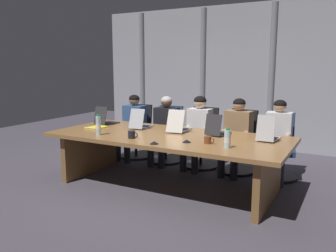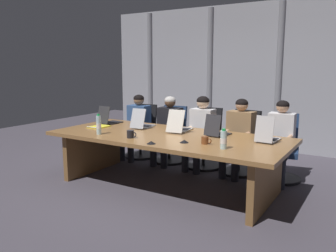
% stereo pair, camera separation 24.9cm
% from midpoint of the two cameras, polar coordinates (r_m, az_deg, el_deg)
% --- Properties ---
extents(ground_plane, '(12.17, 12.17, 0.00)m').
position_cam_midpoint_polar(ground_plane, '(4.83, 1.39, -9.92)').
color(ground_plane, '#47424C').
extents(conference_table, '(3.20, 1.37, 0.72)m').
position_cam_midpoint_polar(conference_table, '(4.66, 1.42, -3.34)').
color(conference_table, olive).
rests_on(conference_table, ground_plane).
extents(curtain_backdrop, '(6.08, 0.17, 2.84)m').
position_cam_midpoint_polar(curtain_backdrop, '(7.18, 13.17, 7.91)').
color(curtain_backdrop, '#9999A0').
rests_on(curtain_backdrop, ground_plane).
extents(laptop_left_end, '(0.26, 0.38, 0.29)m').
position_cam_midpoint_polar(laptop_left_end, '(5.59, -8.44, 0.97)').
color(laptop_left_end, '#2D2D33').
rests_on(laptop_left_end, conference_table).
extents(laptop_left_mid, '(0.26, 0.44, 0.30)m').
position_cam_midpoint_polar(laptop_left_mid, '(5.17, -2.82, 0.36)').
color(laptop_left_mid, '#A8ADB7').
rests_on(laptop_left_mid, conference_table).
extents(laptop_center, '(0.30, 0.50, 0.32)m').
position_cam_midpoint_polar(laptop_center, '(4.89, 3.42, -0.17)').
color(laptop_center, beige).
rests_on(laptop_center, conference_table).
extents(laptop_right_mid, '(0.27, 0.39, 0.29)m').
position_cam_midpoint_polar(laptop_right_mid, '(4.64, 9.64, -0.88)').
color(laptop_right_mid, '#2D2D33').
rests_on(laptop_right_mid, conference_table).
extents(laptop_right_end, '(0.24, 0.41, 0.33)m').
position_cam_midpoint_polar(laptop_right_end, '(4.43, 17.68, -1.66)').
color(laptop_right_end, '#BCBCC1').
rests_on(laptop_right_end, conference_table).
extents(office_chair_left_end, '(0.60, 0.61, 0.94)m').
position_cam_midpoint_polar(office_chair_left_end, '(6.33, -3.26, -1.85)').
color(office_chair_left_end, black).
rests_on(office_chair_left_end, ground_plane).
extents(office_chair_left_mid, '(0.60, 0.60, 0.95)m').
position_cam_midpoint_polar(office_chair_left_mid, '(6.00, 1.61, -2.45)').
color(office_chair_left_mid, navy).
rests_on(office_chair_left_mid, ground_plane).
extents(office_chair_center, '(0.60, 0.60, 0.96)m').
position_cam_midpoint_polar(office_chair_center, '(5.71, 7.36, -3.14)').
color(office_chair_center, black).
rests_on(office_chair_center, ground_plane).
extents(office_chair_right_mid, '(0.60, 0.61, 0.96)m').
position_cam_midpoint_polar(office_chair_right_mid, '(5.50, 13.20, -3.83)').
color(office_chair_right_mid, black).
rests_on(office_chair_right_mid, ground_plane).
extents(office_chair_right_end, '(0.60, 0.61, 0.95)m').
position_cam_midpoint_polar(office_chair_right_end, '(5.35, 19.39, -4.56)').
color(office_chair_right_end, navy).
rests_on(office_chair_right_end, ground_plane).
extents(person_left_end, '(0.40, 0.55, 1.13)m').
position_cam_midpoint_polar(person_left_end, '(6.14, -4.14, 0.56)').
color(person_left_end, '#335184').
rests_on(person_left_end, ground_plane).
extents(person_left_mid, '(0.42, 0.55, 1.13)m').
position_cam_midpoint_polar(person_left_mid, '(5.79, 1.14, 0.02)').
color(person_left_mid, black).
rests_on(person_left_mid, ground_plane).
extents(person_center, '(0.39, 0.55, 1.16)m').
position_cam_midpoint_polar(person_center, '(5.51, 6.60, -0.32)').
color(person_center, silver).
rests_on(person_center, ground_plane).
extents(person_right_mid, '(0.44, 0.57, 1.16)m').
position_cam_midpoint_polar(person_right_mid, '(5.29, 12.88, -1.07)').
color(person_right_mid, olive).
rests_on(person_right_mid, ground_plane).
extents(person_right_end, '(0.38, 0.56, 1.16)m').
position_cam_midpoint_polar(person_right_end, '(5.13, 19.30, -1.78)').
color(person_right_end, silver).
rests_on(person_right_end, ground_plane).
extents(water_bottle_primary, '(0.07, 0.07, 0.23)m').
position_cam_midpoint_polar(water_bottle_primary, '(3.91, 10.97, -2.26)').
color(water_bottle_primary, silver).
rests_on(water_bottle_primary, conference_table).
extents(water_bottle_secondary, '(0.07, 0.07, 0.28)m').
position_cam_midpoint_polar(water_bottle_secondary, '(4.72, -9.90, 0.15)').
color(water_bottle_secondary, silver).
rests_on(water_bottle_secondary, conference_table).
extents(coffee_mug_near, '(0.13, 0.09, 0.09)m').
position_cam_midpoint_polar(coffee_mug_near, '(4.13, 7.89, -2.36)').
color(coffee_mug_near, brown).
rests_on(coffee_mug_near, conference_table).
extents(coffee_mug_far, '(0.14, 0.09, 0.10)m').
position_cam_midpoint_polar(coffee_mug_far, '(4.44, -4.59, -1.35)').
color(coffee_mug_far, black).
rests_on(coffee_mug_far, conference_table).
extents(conference_mic_left_side, '(0.11, 0.11, 0.03)m').
position_cam_midpoint_polar(conference_mic_left_side, '(4.18, 4.40, -2.53)').
color(conference_mic_left_side, black).
rests_on(conference_mic_left_side, conference_table).
extents(conference_mic_middle, '(0.11, 0.11, 0.03)m').
position_cam_midpoint_polar(conference_mic_middle, '(4.10, -1.05, -2.74)').
color(conference_mic_middle, black).
rests_on(conference_mic_middle, conference_table).
extents(spiral_notepad, '(0.23, 0.31, 0.03)m').
position_cam_midpoint_polar(spiral_notepad, '(5.29, -10.05, -0.12)').
color(spiral_notepad, yellow).
rests_on(spiral_notepad, conference_table).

